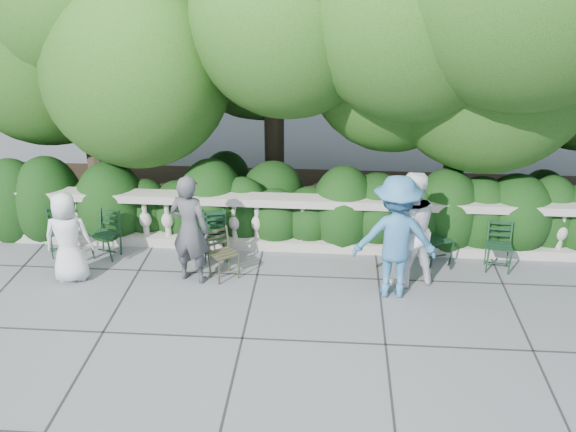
# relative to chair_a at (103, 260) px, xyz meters

# --- Properties ---
(ground) EXTENTS (90.00, 90.00, 0.00)m
(ground) POSITION_rel_chair_a_xyz_m (3.21, -1.11, 0.00)
(ground) COLOR #56585E
(ground) RESTS_ON ground
(balustrade) EXTENTS (12.00, 0.44, 1.00)m
(balustrade) POSITION_rel_chair_a_xyz_m (3.21, 0.69, 0.49)
(balustrade) COLOR #9E998E
(balustrade) RESTS_ON ground
(shrub_hedge) EXTENTS (15.00, 2.60, 1.70)m
(shrub_hedge) POSITION_rel_chair_a_xyz_m (3.21, 1.89, 0.00)
(shrub_hedge) COLOR black
(shrub_hedge) RESTS_ON ground
(tree_canopy) EXTENTS (15.04, 6.52, 6.78)m
(tree_canopy) POSITION_rel_chair_a_xyz_m (3.90, 2.09, 3.96)
(tree_canopy) COLOR #3F3023
(tree_canopy) RESTS_ON ground
(chair_a) EXTENTS (0.54, 0.57, 0.84)m
(chair_a) POSITION_rel_chair_a_xyz_m (0.00, 0.00, 0.00)
(chair_a) COLOR black
(chair_a) RESTS_ON ground
(chair_b) EXTENTS (0.59, 0.62, 0.84)m
(chair_b) POSITION_rel_chair_a_xyz_m (-0.72, 0.06, 0.00)
(chair_b) COLOR black
(chair_b) RESTS_ON ground
(chair_c) EXTENTS (0.50, 0.53, 0.84)m
(chair_c) POSITION_rel_chair_a_xyz_m (1.91, 0.13, 0.00)
(chair_c) COLOR black
(chair_c) RESTS_ON ground
(chair_d) EXTENTS (0.52, 0.55, 0.84)m
(chair_d) POSITION_rel_chair_a_xyz_m (1.97, 0.05, 0.00)
(chair_d) COLOR black
(chair_d) RESTS_ON ground
(chair_e) EXTENTS (0.50, 0.53, 0.84)m
(chair_e) POSITION_rel_chair_a_xyz_m (6.69, 0.03, 0.00)
(chair_e) COLOR black
(chair_e) RESTS_ON ground
(chair_f) EXTENTS (0.58, 0.61, 0.84)m
(chair_f) POSITION_rel_chair_a_xyz_m (5.78, 0.22, 0.00)
(chair_f) COLOR black
(chair_f) RESTS_ON ground
(chair_weathered) EXTENTS (0.64, 0.65, 0.84)m
(chair_weathered) POSITION_rel_chair_a_xyz_m (2.28, -0.55, 0.00)
(chair_weathered) COLOR black
(chair_weathered) RESTS_ON ground
(person_businessman) EXTENTS (0.80, 0.58, 1.52)m
(person_businessman) POSITION_rel_chair_a_xyz_m (-0.27, -0.65, 0.76)
(person_businessman) COLOR silver
(person_businessman) RESTS_ON ground
(person_woman_grey) EXTENTS (0.76, 0.61, 1.81)m
(person_woman_grey) POSITION_rel_chair_a_xyz_m (1.69, -0.52, 0.91)
(person_woman_grey) COLOR #404146
(person_woman_grey) RESTS_ON ground
(person_casual_man) EXTENTS (1.10, 0.98, 1.90)m
(person_casual_man) POSITION_rel_chair_a_xyz_m (5.14, -0.34, 0.95)
(person_casual_man) COLOR white
(person_casual_man) RESTS_ON ground
(person_older_blue) EXTENTS (1.28, 0.75, 1.97)m
(person_older_blue) POSITION_rel_chair_a_xyz_m (4.89, -0.72, 0.98)
(person_older_blue) COLOR teal
(person_older_blue) RESTS_ON ground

